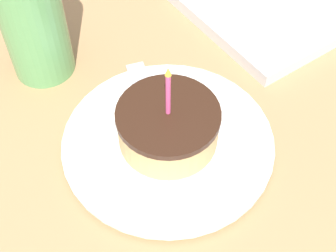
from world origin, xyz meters
TOP-DOWN VIEW (x-y plane):
  - ground_plane at (0.00, 0.00)m, footprint 2.40×2.40m
  - plate at (-0.03, 0.01)m, footprint 0.26×0.26m
  - cake_slice at (-0.03, 0.01)m, footprint 0.12×0.12m
  - fork at (-0.04, -0.05)m, footprint 0.06×0.16m
  - bottle at (0.04, -0.20)m, footprint 0.08×0.08m
  - marble_board at (-0.31, -0.11)m, footprint 0.23×0.23m

SIDE VIEW (x-z plane):
  - ground_plane at x=0.00m, z-range -0.04..0.00m
  - plate at x=-0.03m, z-range 0.00..0.01m
  - marble_board at x=-0.31m, z-range 0.00..0.02m
  - fork at x=-0.04m, z-range 0.01..0.02m
  - cake_slice at x=-0.03m, z-range -0.02..0.10m
  - bottle at x=0.04m, z-range -0.02..0.22m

